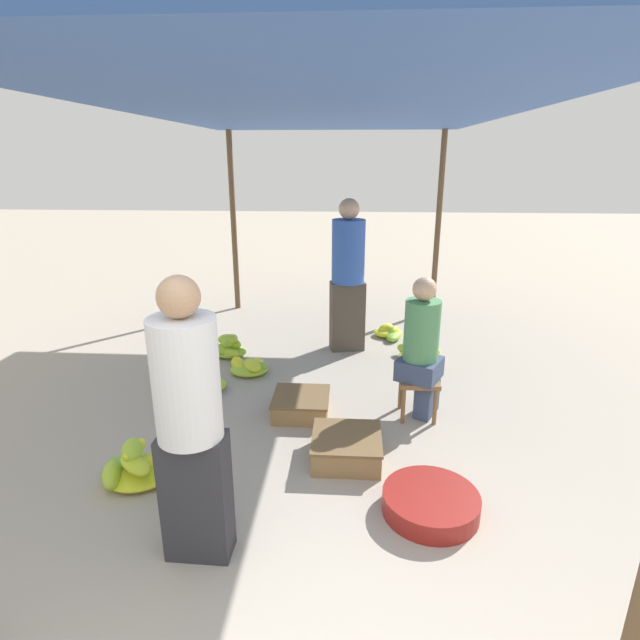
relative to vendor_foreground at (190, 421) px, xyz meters
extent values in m
cylinder|color=brown|center=(-0.88, 4.92, 0.42)|extent=(0.08, 0.08, 2.56)
cylinder|color=brown|center=(2.06, 4.92, 0.42)|extent=(0.08, 0.08, 2.56)
cube|color=#33569E|center=(0.59, 2.14, 1.72)|extent=(3.34, 5.97, 0.04)
cube|color=#2D2D33|center=(0.00, 0.00, -0.48)|extent=(0.37, 0.21, 0.77)
cylinder|color=white|center=(0.00, 0.00, 0.24)|extent=(0.36, 0.36, 0.67)
sphere|color=tan|center=(0.00, 0.00, 0.69)|extent=(0.22, 0.22, 0.22)
cube|color=brown|center=(1.45, 1.71, -0.51)|extent=(0.34, 0.34, 0.04)
cylinder|color=brown|center=(1.31, 1.57, -0.70)|extent=(0.04, 0.04, 0.33)
cylinder|color=brown|center=(1.58, 1.57, -0.70)|extent=(0.04, 0.04, 0.33)
cylinder|color=brown|center=(1.31, 1.84, -0.70)|extent=(0.04, 0.04, 0.33)
cylinder|color=brown|center=(1.58, 1.84, -0.70)|extent=(0.04, 0.04, 0.33)
cube|color=#384766|center=(1.54, 1.75, -0.68)|extent=(0.26, 0.34, 0.37)
cube|color=#384766|center=(1.45, 1.71, -0.40)|extent=(0.46, 0.46, 0.18)
cylinder|color=#4C8C59|center=(1.45, 1.71, -0.05)|extent=(0.40, 0.40, 0.52)
sphere|color=tan|center=(1.45, 1.71, 0.31)|extent=(0.20, 0.20, 0.20)
cylinder|color=maroon|center=(1.39, 0.43, -0.79)|extent=(0.63, 0.63, 0.14)
ellipsoid|color=yellow|center=(-0.14, 2.57, -0.79)|extent=(0.20, 0.32, 0.14)
ellipsoid|color=#7AB536|center=(-0.12, 2.51, -0.78)|extent=(0.22, 0.14, 0.10)
ellipsoid|color=yellow|center=(-0.36, 2.60, -0.80)|extent=(0.27, 0.37, 0.13)
ellipsoid|color=#CED727|center=(-0.17, 2.57, -0.80)|extent=(0.21, 0.35, 0.11)
ellipsoid|color=#C4D329|center=(-0.18, 2.48, -0.75)|extent=(0.29, 0.37, 0.09)
ellipsoid|color=#9BC230|center=(-0.25, 2.53, -0.79)|extent=(0.36, 0.26, 0.09)
ellipsoid|color=#9DC330|center=(-0.22, 2.51, -0.81)|extent=(0.40, 0.35, 0.10)
ellipsoid|color=#A2C52F|center=(-0.79, 0.55, -0.76)|extent=(0.22, 0.32, 0.14)
ellipsoid|color=yellow|center=(-0.65, 0.63, -0.60)|extent=(0.14, 0.25, 0.10)
ellipsoid|color=#BBCF2B|center=(-0.61, 0.55, -0.67)|extent=(0.34, 0.32, 0.10)
ellipsoid|color=#9DC330|center=(-0.66, 0.63, -0.61)|extent=(0.20, 0.26, 0.15)
ellipsoid|color=#C6D429|center=(-0.54, 0.68, -0.73)|extent=(0.32, 0.29, 0.14)
ellipsoid|color=#77B437|center=(-0.82, 0.65, -0.78)|extent=(0.17, 0.30, 0.11)
ellipsoid|color=#A6C72E|center=(-0.65, 0.63, -0.74)|extent=(0.24, 0.20, 0.11)
ellipsoid|color=yellow|center=(-0.65, 0.63, -0.81)|extent=(0.47, 0.41, 0.10)
ellipsoid|color=yellow|center=(-0.80, 2.17, -0.81)|extent=(0.25, 0.27, 0.09)
ellipsoid|color=yellow|center=(-0.68, 2.06, -0.78)|extent=(0.26, 0.22, 0.12)
ellipsoid|color=yellow|center=(-0.84, 2.06, -0.79)|extent=(0.35, 0.26, 0.15)
ellipsoid|color=#88BB34|center=(-0.63, 2.09, -0.72)|extent=(0.12, 0.25, 0.09)
ellipsoid|color=#95C031|center=(-0.65, 2.07, -0.72)|extent=(0.21, 0.33, 0.14)
ellipsoid|color=#ADCA2D|center=(-0.63, 2.09, -0.81)|extent=(0.52, 0.46, 0.10)
ellipsoid|color=#95C031|center=(-0.63, 2.93, -0.76)|extent=(0.27, 0.27, 0.12)
ellipsoid|color=#98C131|center=(-0.54, 2.99, -0.68)|extent=(0.21, 0.32, 0.14)
ellipsoid|color=#9FC430|center=(-0.55, 2.96, -0.65)|extent=(0.24, 0.14, 0.13)
ellipsoid|color=yellow|center=(-0.58, 3.05, -0.80)|extent=(0.21, 0.27, 0.10)
ellipsoid|color=#A7C72E|center=(-0.52, 3.01, -0.72)|extent=(0.25, 0.16, 0.13)
ellipsoid|color=#73B237|center=(-0.69, 2.93, -0.81)|extent=(0.29, 0.20, 0.11)
ellipsoid|color=#AECA2D|center=(-0.54, 2.89, -0.78)|extent=(0.36, 0.24, 0.11)
ellipsoid|color=#8FBD33|center=(-0.54, 2.98, -0.81)|extent=(0.37, 0.33, 0.10)
ellipsoid|color=yellow|center=(1.73, 3.06, -0.77)|extent=(0.31, 0.19, 0.13)
ellipsoid|color=#7FB735|center=(1.58, 3.01, -0.79)|extent=(0.26, 0.25, 0.11)
ellipsoid|color=#92BF32|center=(1.75, 3.00, -0.78)|extent=(0.16, 0.29, 0.14)
ellipsoid|color=#ACC92D|center=(1.65, 2.89, -0.81)|extent=(0.23, 0.26, 0.09)
ellipsoid|color=#9BC230|center=(1.53, 3.08, -0.77)|extent=(0.33, 0.29, 0.14)
ellipsoid|color=#B2CC2C|center=(1.47, 2.92, -0.79)|extent=(0.20, 0.23, 0.14)
ellipsoid|color=#86BA34|center=(1.62, 3.01, -0.74)|extent=(0.20, 0.24, 0.14)
ellipsoid|color=yellow|center=(1.63, 2.98, -0.81)|extent=(0.47, 0.41, 0.10)
ellipsoid|color=#A9C82E|center=(1.40, 3.75, -0.78)|extent=(0.17, 0.25, 0.14)
ellipsoid|color=yellow|center=(1.32, 3.80, -0.77)|extent=(0.24, 0.22, 0.15)
ellipsoid|color=#7EB736|center=(1.39, 3.64, -0.81)|extent=(0.27, 0.36, 0.10)
ellipsoid|color=#AECA2D|center=(1.32, 3.78, -0.77)|extent=(0.24, 0.18, 0.14)
ellipsoid|color=#BBCF2B|center=(1.31, 3.86, -0.81)|extent=(0.21, 0.28, 0.10)
ellipsoid|color=yellow|center=(1.33, 3.78, -0.81)|extent=(0.36, 0.32, 0.10)
cube|color=olive|center=(0.42, 1.68, -0.78)|extent=(0.48, 0.48, 0.16)
cube|color=brown|center=(0.42, 1.68, -0.69)|extent=(0.50, 0.50, 0.02)
cube|color=olive|center=(0.83, 0.99, -0.77)|extent=(0.51, 0.51, 0.18)
cube|color=brown|center=(0.83, 0.99, -0.67)|extent=(0.53, 0.53, 0.02)
cube|color=#4C4238|center=(0.81, 3.31, -0.45)|extent=(0.43, 0.29, 0.82)
cylinder|color=#3359B2|center=(0.81, 3.31, 0.32)|extent=(0.45, 0.45, 0.72)
sphere|color=tan|center=(0.81, 3.31, 0.79)|extent=(0.23, 0.23, 0.23)
camera|label=1|loc=(0.84, -2.31, 1.34)|focal=28.00mm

